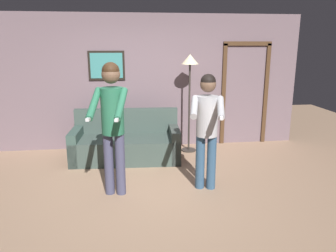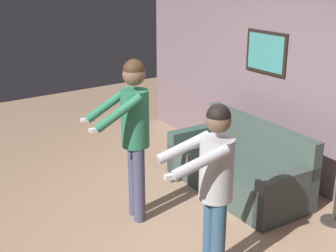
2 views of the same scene
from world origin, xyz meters
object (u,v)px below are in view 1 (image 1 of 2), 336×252
(couch, at_px, (126,144))
(torchiere_lamp, at_px, (190,72))
(person_standing_right, at_px, (207,122))
(person_standing_left, at_px, (112,116))

(couch, bearing_deg, torchiere_lamp, 14.48)
(torchiere_lamp, height_order, person_standing_right, torchiere_lamp)
(torchiere_lamp, bearing_deg, couch, -165.52)
(couch, relative_size, person_standing_right, 1.18)
(couch, relative_size, torchiere_lamp, 1.05)
(couch, xyz_separation_m, person_standing_right, (1.13, -1.41, 0.72))
(person_standing_left, bearing_deg, couch, 83.52)
(person_standing_right, bearing_deg, couch, 128.62)
(couch, relative_size, person_standing_left, 1.07)
(person_standing_right, bearing_deg, torchiere_lamp, 87.24)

